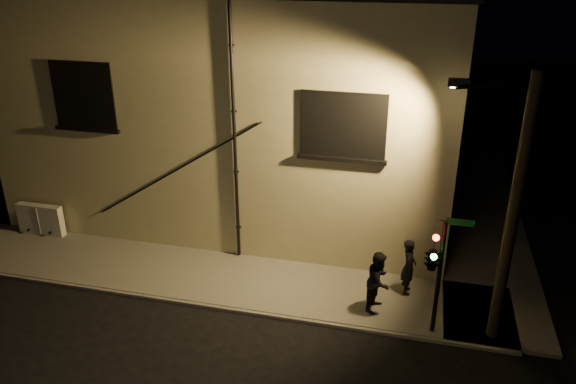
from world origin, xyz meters
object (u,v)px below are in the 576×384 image
(pedestrian_a, at_px, (409,266))
(pedestrian_b, at_px, (379,281))
(streetlamp_pole, at_px, (510,209))
(utility_cabinet, at_px, (41,219))
(traffic_signal, at_px, (433,258))

(pedestrian_a, distance_m, pedestrian_b, 1.33)
(pedestrian_b, relative_size, streetlamp_pole, 0.25)
(utility_cabinet, relative_size, streetlamp_pole, 0.24)
(pedestrian_a, distance_m, traffic_signal, 2.43)
(utility_cabinet, xyz_separation_m, streetlamp_pole, (15.55, -2.15, 3.19))
(pedestrian_b, bearing_deg, pedestrian_a, -20.84)
(utility_cabinet, distance_m, streetlamp_pole, 16.02)
(pedestrian_a, bearing_deg, streetlamp_pole, -126.03)
(utility_cabinet, relative_size, traffic_signal, 0.51)
(utility_cabinet, xyz_separation_m, pedestrian_a, (13.26, -0.65, 0.31))
(pedestrian_b, distance_m, streetlamp_pole, 4.22)
(pedestrian_b, distance_m, traffic_signal, 2.14)
(utility_cabinet, bearing_deg, pedestrian_b, -7.81)
(pedestrian_b, relative_size, traffic_signal, 0.53)
(pedestrian_a, height_order, streetlamp_pole, streetlamp_pole)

